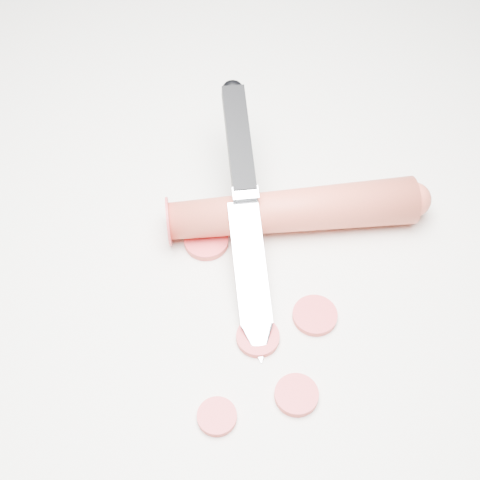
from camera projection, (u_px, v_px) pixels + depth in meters
The scene contains 8 objects.
ground at pixel (271, 273), 0.56m from camera, with size 2.40×2.40×0.00m, color silver.
carrot at pixel (292, 210), 0.57m from camera, with size 0.04×0.04×0.21m, color #CD4430.
carrot_slice_0 at pixel (296, 395), 0.49m from camera, with size 0.03×0.03×0.01m, color red.
carrot_slice_1 at pixel (217, 417), 0.48m from camera, with size 0.03×0.03×0.01m, color red.
carrot_slice_2 at pixel (315, 315), 0.53m from camera, with size 0.04×0.04×0.01m, color red.
carrot_slice_3 at pixel (258, 337), 0.52m from camera, with size 0.03×0.03×0.01m, color red.
carrot_slice_4 at pixel (206, 241), 0.58m from camera, with size 0.04×0.04×0.01m, color red.
kitchen_knife at pixel (247, 209), 0.55m from camera, with size 0.18×0.20×0.08m, color silver, non-canonical shape.
Camera 1 is at (0.16, -0.27, 0.47)m, focal length 50.00 mm.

